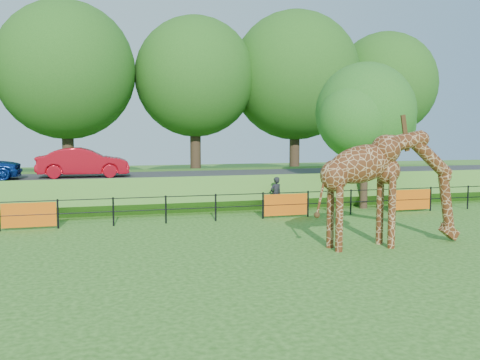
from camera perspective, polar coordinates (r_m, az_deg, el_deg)
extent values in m
plane|color=#275816|center=(14.04, 5.15, -9.60)|extent=(90.00, 90.00, 0.00)
cube|color=#275816|center=(28.73, -6.10, -0.71)|extent=(40.00, 9.00, 1.30)
cube|color=#2F2E31|center=(27.19, -5.57, 0.47)|extent=(40.00, 5.00, 0.12)
imported|color=#B80D1A|center=(26.44, -16.36, 1.80)|extent=(4.30, 1.64, 1.40)
imported|color=black|center=(23.83, 3.85, -1.56)|extent=(0.67, 0.54, 1.58)
cylinder|color=#302315|center=(25.56, 13.09, 0.60)|extent=(0.36, 0.36, 3.20)
sphere|color=#1E631B|center=(25.50, 13.22, 7.03)|extent=(4.60, 4.60, 4.60)
sphere|color=#1E631B|center=(26.66, 14.64, 5.93)|extent=(3.45, 3.45, 3.45)
sphere|color=#1E631B|center=(24.45, 12.10, 6.33)|extent=(3.22, 3.22, 3.22)
cylinder|color=#302315|center=(34.68, -17.86, 3.14)|extent=(0.70, 0.70, 5.00)
sphere|color=#164813|center=(34.86, -18.08, 11.07)|extent=(8.40, 8.40, 8.40)
cylinder|color=#302315|center=(35.35, -4.77, 3.41)|extent=(0.70, 0.70, 5.00)
sphere|color=#164813|center=(35.51, -4.83, 10.92)|extent=(7.80, 7.80, 7.80)
cylinder|color=#302315|center=(37.36, 5.84, 3.49)|extent=(0.70, 0.70, 5.00)
sphere|color=#164813|center=(37.54, 5.91, 11.02)|extent=(8.80, 8.80, 8.80)
cylinder|color=#302315|center=(40.50, 15.08, 3.47)|extent=(0.70, 0.70, 5.00)
sphere|color=#164813|center=(40.63, 15.23, 9.87)|extent=(7.40, 7.40, 7.40)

